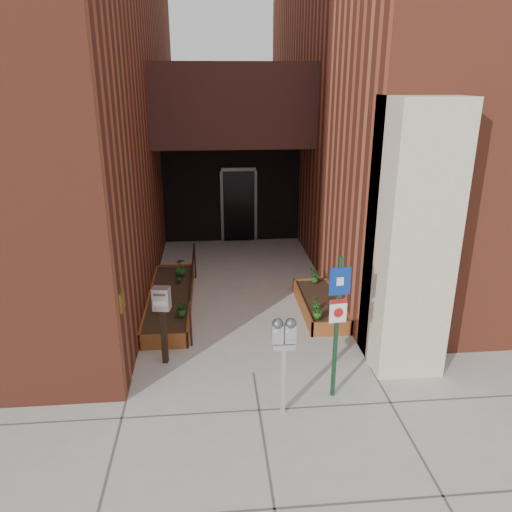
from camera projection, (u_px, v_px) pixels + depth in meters
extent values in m
plane|color=#9E9991|center=(253.00, 373.00, 8.31)|extent=(80.00, 80.00, 0.00)
cube|color=brown|center=(446.00, 64.00, 13.85)|extent=(8.00, 13.70, 10.00)
cube|color=#B9B08E|center=(410.00, 239.00, 7.98)|extent=(1.10, 1.20, 4.40)
cube|color=#321A16|center=(232.00, 105.00, 12.59)|extent=(4.20, 2.00, 2.00)
cube|color=black|center=(232.00, 190.00, 14.74)|extent=(4.00, 0.30, 3.00)
cube|color=black|center=(239.00, 206.00, 14.74)|extent=(0.90, 0.06, 2.10)
cube|color=#B79338|center=(122.00, 301.00, 7.45)|extent=(0.04, 0.30, 0.30)
cube|color=brown|center=(163.00, 342.00, 8.99)|extent=(0.90, 0.04, 0.30)
cube|color=brown|center=(175.00, 270.00, 12.33)|extent=(0.90, 0.04, 0.30)
cube|color=brown|center=(150.00, 301.00, 10.62)|extent=(0.04, 3.60, 0.30)
cube|color=brown|center=(190.00, 300.00, 10.70)|extent=(0.04, 3.60, 0.30)
cube|color=black|center=(170.00, 301.00, 10.67)|extent=(0.82, 3.52, 0.26)
cube|color=brown|center=(332.00, 329.00, 9.45)|extent=(0.80, 0.04, 0.30)
cube|color=brown|center=(310.00, 285.00, 11.47)|extent=(0.80, 0.04, 0.30)
cube|color=brown|center=(302.00, 305.00, 10.43)|extent=(0.04, 2.20, 0.30)
cube|color=brown|center=(338.00, 304.00, 10.49)|extent=(0.04, 2.20, 0.30)
cube|color=black|center=(320.00, 305.00, 10.47)|extent=(0.72, 2.12, 0.26)
cylinder|color=black|center=(191.00, 324.00, 9.01)|extent=(0.04, 0.04, 0.90)
cylinder|color=black|center=(195.00, 261.00, 12.10)|extent=(0.04, 0.04, 0.90)
cylinder|color=black|center=(192.00, 269.00, 10.41)|extent=(0.04, 3.30, 0.04)
cube|color=#B7B7B9|center=(283.00, 381.00, 7.17)|extent=(0.06, 0.06, 1.06)
cube|color=#B7B7B9|center=(284.00, 346.00, 6.98)|extent=(0.32, 0.13, 0.08)
cube|color=#B7B7B9|center=(278.00, 334.00, 6.91)|extent=(0.16, 0.11, 0.28)
sphere|color=#59595B|center=(278.00, 324.00, 6.85)|extent=(0.16, 0.16, 0.16)
cube|color=white|center=(278.00, 335.00, 6.85)|extent=(0.10, 0.01, 0.05)
cube|color=#B21414|center=(278.00, 340.00, 6.88)|extent=(0.10, 0.01, 0.03)
cube|color=#B7B7B9|center=(290.00, 334.00, 6.92)|extent=(0.16, 0.11, 0.28)
sphere|color=#59595B|center=(291.00, 323.00, 6.86)|extent=(0.16, 0.16, 0.16)
cube|color=white|center=(291.00, 334.00, 6.86)|extent=(0.10, 0.01, 0.05)
cube|color=#B21414|center=(291.00, 340.00, 6.89)|extent=(0.10, 0.01, 0.03)
cube|color=#153A20|center=(336.00, 329.00, 7.35)|extent=(0.06, 0.06, 2.29)
cube|color=navy|center=(340.00, 281.00, 7.06)|extent=(0.31, 0.05, 0.42)
cube|color=white|center=(340.00, 281.00, 7.05)|extent=(0.10, 0.02, 0.12)
cube|color=white|center=(338.00, 311.00, 7.22)|extent=(0.26, 0.05, 0.36)
cube|color=#B21414|center=(339.00, 302.00, 7.16)|extent=(0.26, 0.04, 0.06)
cylinder|color=#B21414|center=(338.00, 313.00, 7.21)|extent=(0.15, 0.03, 0.15)
cube|color=black|center=(164.00, 336.00, 8.46)|extent=(0.11, 0.11, 1.02)
cube|color=silver|center=(161.00, 299.00, 8.23)|extent=(0.31, 0.25, 0.39)
cube|color=#59595B|center=(159.00, 295.00, 8.09)|extent=(0.20, 0.04, 0.04)
cube|color=white|center=(160.00, 304.00, 8.14)|extent=(0.22, 0.05, 0.09)
imported|color=#225F1B|center=(181.00, 307.00, 9.61)|extent=(0.40, 0.40, 0.33)
imported|color=#2B631C|center=(162.00, 305.00, 9.69)|extent=(0.28, 0.28, 0.36)
imported|color=#195117|center=(181.00, 267.00, 11.56)|extent=(0.28, 0.28, 0.40)
imported|color=#175118|center=(178.00, 274.00, 11.17)|extent=(0.28, 0.28, 0.37)
imported|color=#205217|center=(318.00, 310.00, 9.49)|extent=(0.22, 0.22, 0.33)
imported|color=#195A1F|center=(316.00, 302.00, 9.85)|extent=(0.17, 0.17, 0.32)
imported|color=#245B1A|center=(315.00, 275.00, 11.18)|extent=(0.37, 0.37, 0.32)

